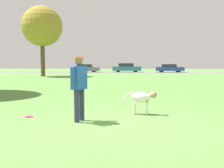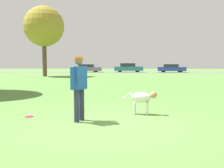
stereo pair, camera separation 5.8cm
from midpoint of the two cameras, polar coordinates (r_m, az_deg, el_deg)
The scene contains 9 objects.
ground_plane at distance 6.27m, azimuth -1.71°, elevation -8.83°, with size 120.00×120.00×0.00m, color #56843D.
far_road_strip at distance 41.48m, azimuth 2.87°, elevation 2.60°, with size 120.00×6.00×0.01m.
person at distance 6.54m, azimuth -7.44°, elevation 0.13°, with size 0.36×0.68×1.61m.
dog at distance 7.47m, azimuth 6.41°, elevation -3.09°, with size 0.97×0.35×0.66m.
frisbee at distance 7.49m, azimuth -17.86°, elevation -6.78°, with size 0.23×0.23×0.02m.
tree_far_left at distance 29.76m, azimuth -15.04°, elevation 11.99°, with size 4.33×4.33×7.56m.
parked_car_grey at distance 42.03m, azimuth -5.86°, elevation 3.44°, with size 4.49×1.80×1.25m.
parked_car_teal at distance 41.81m, azimuth 3.14°, elevation 3.56°, with size 4.60×1.89×1.40m.
parked_car_blue at distance 41.76m, azimuth 12.35°, elevation 3.38°, with size 4.36×1.92×1.27m.
Camera 1 is at (0.54, -6.07, 1.46)m, focal length 42.00 mm.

